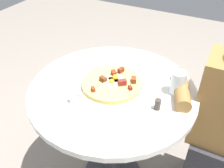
% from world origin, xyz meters
% --- Properties ---
extents(dining_table, '(0.82, 0.82, 0.74)m').
position_xyz_m(dining_table, '(0.00, 0.00, 0.56)').
color(dining_table, silver).
rests_on(dining_table, ground_plane).
extents(pizza_plate, '(0.34, 0.34, 0.01)m').
position_xyz_m(pizza_plate, '(0.01, 0.00, 0.75)').
color(pizza_plate, white).
rests_on(pizza_plate, dining_table).
extents(breakfast_pizza, '(0.29, 0.29, 0.05)m').
position_xyz_m(breakfast_pizza, '(0.00, -0.00, 0.76)').
color(breakfast_pizza, '#D1B660').
rests_on(breakfast_pizza, pizza_plate).
extents(bread_plate, '(0.18, 0.18, 0.01)m').
position_xyz_m(bread_plate, '(0.09, -0.26, 0.74)').
color(bread_plate, white).
rests_on(bread_plate, dining_table).
extents(napkin, '(0.19, 0.21, 0.00)m').
position_xyz_m(napkin, '(-0.15, -0.23, 0.74)').
color(napkin, white).
rests_on(napkin, dining_table).
extents(fork, '(0.07, 0.17, 0.00)m').
position_xyz_m(fork, '(-0.13, -0.24, 0.75)').
color(fork, silver).
rests_on(fork, napkin).
extents(knife, '(0.07, 0.17, 0.00)m').
position_xyz_m(knife, '(-0.16, -0.23, 0.75)').
color(knife, silver).
rests_on(knife, napkin).
extents(water_glass, '(0.07, 0.07, 0.12)m').
position_xyz_m(water_glass, '(-0.29, -0.10, 0.80)').
color(water_glass, silver).
rests_on(water_glass, dining_table).
extents(salt_shaker, '(0.03, 0.03, 0.05)m').
position_xyz_m(salt_shaker, '(0.11, 0.18, 0.76)').
color(salt_shaker, white).
rests_on(salt_shaker, dining_table).
extents(pepper_shaker, '(0.03, 0.03, 0.05)m').
position_xyz_m(pepper_shaker, '(-0.24, 0.05, 0.76)').
color(pepper_shaker, '#3F3833').
rests_on(pepper_shaker, dining_table).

